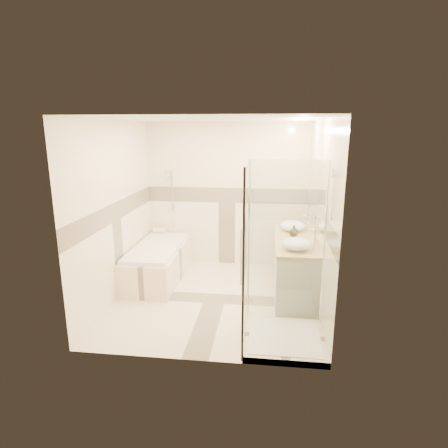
# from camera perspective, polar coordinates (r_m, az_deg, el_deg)

# --- Properties ---
(room) EXTENTS (2.82, 3.02, 2.52)m
(room) POSITION_cam_1_polar(r_m,az_deg,el_deg) (5.10, -0.82, 1.63)
(room) COLOR beige
(room) RESTS_ON ground
(bathtub) EXTENTS (0.75, 1.70, 0.56)m
(bathtub) POSITION_cam_1_polar(r_m,az_deg,el_deg) (6.19, -10.00, -5.47)
(bathtub) COLOR beige
(bathtub) RESTS_ON ground
(vanity) EXTENTS (0.58, 1.62, 0.85)m
(vanity) POSITION_cam_1_polar(r_m,az_deg,el_deg) (5.58, 10.64, -6.41)
(vanity) COLOR white
(vanity) RESTS_ON ground
(shower_enclosure) EXTENTS (0.96, 0.93, 2.04)m
(shower_enclosure) POSITION_cam_1_polar(r_m,az_deg,el_deg) (4.36, 7.80, -11.20)
(shower_enclosure) COLOR beige
(shower_enclosure) RESTS_ON ground
(vessel_sink_near) EXTENTS (0.39, 0.39, 0.16)m
(vessel_sink_near) POSITION_cam_1_polar(r_m,az_deg,el_deg) (5.85, 10.40, -0.27)
(vessel_sink_near) COLOR white
(vessel_sink_near) RESTS_ON vanity
(vessel_sink_far) EXTENTS (0.39, 0.39, 0.15)m
(vessel_sink_far) POSITION_cam_1_polar(r_m,az_deg,el_deg) (4.95, 11.01, -2.97)
(vessel_sink_far) COLOR white
(vessel_sink_far) RESTS_ON vanity
(faucet_near) EXTENTS (0.10, 0.03, 0.25)m
(faucet_near) POSITION_cam_1_polar(r_m,az_deg,el_deg) (5.85, 12.55, 0.33)
(faucet_near) COLOR silver
(faucet_near) RESTS_ON vanity
(faucet_far) EXTENTS (0.12, 0.03, 0.29)m
(faucet_far) POSITION_cam_1_polar(r_m,az_deg,el_deg) (4.95, 13.55, -2.06)
(faucet_far) COLOR silver
(faucet_far) RESTS_ON vanity
(amenity_bottle_a) EXTENTS (0.09, 0.09, 0.15)m
(amenity_bottle_a) POSITION_cam_1_polar(r_m,az_deg,el_deg) (5.38, 10.70, -1.58)
(amenity_bottle_a) COLOR black
(amenity_bottle_a) RESTS_ON vanity
(amenity_bottle_b) EXTENTS (0.18, 0.18, 0.17)m
(amenity_bottle_b) POSITION_cam_1_polar(r_m,az_deg,el_deg) (5.52, 10.61, -1.07)
(amenity_bottle_b) COLOR black
(amenity_bottle_b) RESTS_ON vanity
(folded_towels) EXTENTS (0.17, 0.26, 0.08)m
(folded_towels) POSITION_cam_1_polar(r_m,az_deg,el_deg) (6.09, 10.27, -0.06)
(folded_towels) COLOR white
(folded_towels) RESTS_ON vanity
(rolled_towel) EXTENTS (0.21, 0.10, 0.10)m
(rolled_towel) POSITION_cam_1_polar(r_m,az_deg,el_deg) (6.82, -9.83, -0.95)
(rolled_towel) COLOR white
(rolled_towel) RESTS_ON bathtub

